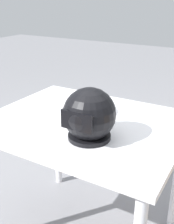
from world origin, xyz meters
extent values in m
cube|color=white|center=(0.00, 0.00, 0.76)|extent=(1.01, 0.81, 0.03)
cylinder|color=white|center=(0.45, -0.35, 0.37)|extent=(0.05, 0.05, 0.75)
cylinder|color=white|center=(0.04, -0.12, 0.78)|extent=(0.31, 0.31, 0.01)
cylinder|color=tan|center=(0.04, -0.12, 0.80)|extent=(0.24, 0.24, 0.02)
cylinder|color=red|center=(0.04, -0.12, 0.81)|extent=(0.21, 0.21, 0.00)
sphere|color=#234C1E|center=(0.10, -0.20, 0.82)|extent=(0.04, 0.04, 0.04)
sphere|color=#234C1E|center=(0.03, -0.15, 0.82)|extent=(0.03, 0.03, 0.03)
sphere|color=#234C1E|center=(0.03, -0.07, 0.82)|extent=(0.02, 0.02, 0.02)
sphere|color=#234C1E|center=(0.05, -0.04, 0.82)|extent=(0.03, 0.03, 0.03)
sphere|color=#234C1E|center=(0.00, -0.16, 0.82)|extent=(0.03, 0.03, 0.03)
cylinder|color=#E0D172|center=(0.04, -0.16, 0.82)|extent=(0.02, 0.02, 0.02)
cylinder|color=#E0D172|center=(0.06, -0.16, 0.82)|extent=(0.02, 0.02, 0.02)
cylinder|color=#E0D172|center=(-0.02, -0.15, 0.82)|extent=(0.02, 0.02, 0.02)
sphere|color=black|center=(-0.12, 0.16, 0.90)|extent=(0.24, 0.24, 0.24)
cylinder|color=black|center=(-0.12, 0.16, 0.79)|extent=(0.20, 0.20, 0.02)
cube|color=black|center=(-0.12, 0.26, 0.90)|extent=(0.15, 0.02, 0.08)
camera|label=1|loc=(-0.68, 1.14, 1.38)|focal=44.55mm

